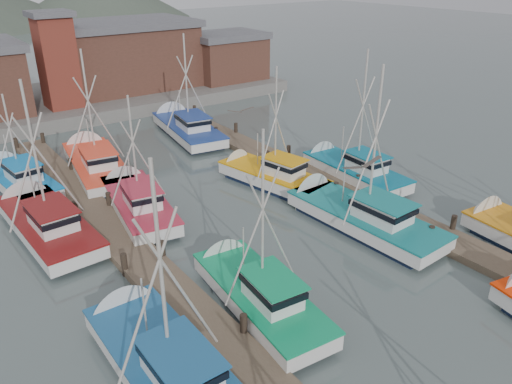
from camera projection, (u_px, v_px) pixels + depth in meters
ground at (320, 267)px, 24.61m from camera, size 260.00×260.00×0.00m
dock_left at (153, 274)px, 23.70m from camera, size 2.30×46.00×1.50m
dock_right at (358, 198)px, 31.24m from camera, size 2.30×46.00×1.50m
quay at (73, 101)px, 51.33m from camera, size 44.00×16.00×1.20m
shed_center at (124, 54)px, 52.83m from camera, size 14.84×9.54×6.90m
shed_right at (226, 56)px, 56.93m from camera, size 8.48×6.36×5.20m
lookout_tower at (57, 60)px, 45.24m from camera, size 3.60×3.60×8.50m
boat_4 at (254, 291)px, 21.66m from camera, size 3.54×8.70×8.90m
boat_5 at (356, 215)px, 28.17m from camera, size 4.08×10.06×10.10m
boat_6 at (161, 360)px, 17.94m from camera, size 3.92×9.40×9.51m
boat_8 at (137, 201)px, 29.77m from camera, size 4.10×9.16×7.98m
boat_9 at (267, 175)px, 33.39m from camera, size 4.04×8.70×8.63m
boat_10 at (45, 222)px, 27.41m from camera, size 3.96×9.84×9.52m
boat_11 at (350, 169)px, 34.33m from camera, size 3.83×8.79×9.55m
boat_12 at (95, 163)px, 35.41m from camera, size 4.48×10.25×9.58m
boat_13 at (186, 127)px, 42.92m from camera, size 4.73×10.70×9.53m
boat_14 at (17, 179)px, 32.85m from camera, size 3.56×8.74×7.12m
gull_near at (362, 165)px, 14.38m from camera, size 1.55×0.61×0.24m
gull_far at (241, 111)px, 26.05m from camera, size 1.54×0.66×0.24m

